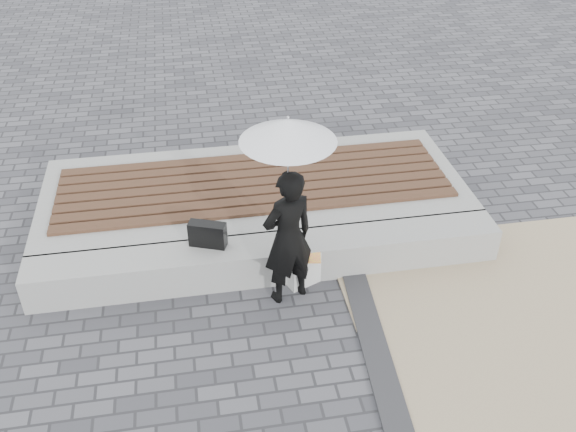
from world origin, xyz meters
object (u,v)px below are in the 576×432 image
object	(u,v)px
seating_ledge	(269,259)
parasol	(288,130)
canvas_tote	(305,268)
woman	(288,238)
handbag	(208,234)

from	to	relation	value
seating_ledge	parasol	size ratio (longest dim) A/B	4.51
seating_ledge	canvas_tote	bearing A→B (deg)	-32.05
parasol	canvas_tote	size ratio (longest dim) A/B	2.85
woman	handbag	world-z (taller)	woman
seating_ledge	parasol	xyz separation A→B (m)	(0.14, -0.38, 1.70)
parasol	woman	bearing A→B (deg)	180.00
parasol	handbag	xyz separation A→B (m)	(-0.76, 0.47, -1.37)
handbag	woman	bearing A→B (deg)	-10.93
handbag	canvas_tote	size ratio (longest dim) A/B	0.99
parasol	seating_ledge	bearing A→B (deg)	109.54
parasol	handbag	distance (m)	1.63
woman	parasol	bearing A→B (deg)	159.40
parasol	handbag	size ratio (longest dim) A/B	2.89
woman	parasol	size ratio (longest dim) A/B	1.34
seating_ledge	canvas_tote	world-z (taller)	seating_ledge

